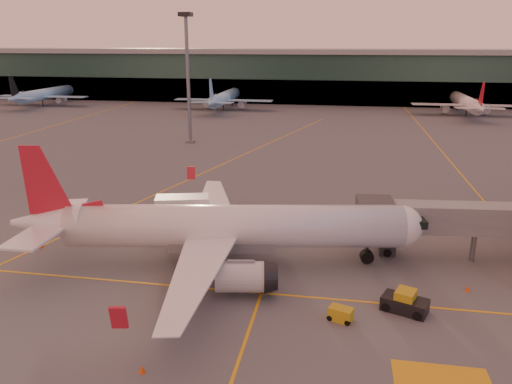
% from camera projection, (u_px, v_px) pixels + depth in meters
% --- Properties ---
extents(ground, '(600.00, 600.00, 0.00)m').
position_uv_depth(ground, '(187.00, 319.00, 38.17)').
color(ground, '#4C4F54').
rests_on(ground, ground).
extents(taxi_markings, '(100.12, 173.00, 0.01)m').
position_uv_depth(taxi_markings, '(226.00, 171.00, 81.29)').
color(taxi_markings, gold).
rests_on(taxi_markings, ground).
extents(terminal, '(400.00, 20.00, 17.60)m').
position_uv_depth(terminal, '(312.00, 76.00, 169.18)').
color(terminal, '#19382D').
rests_on(terminal, ground).
extents(mast_west_near, '(2.40, 2.40, 25.60)m').
position_uv_depth(mast_west_near, '(188.00, 69.00, 99.30)').
color(mast_west_near, slate).
rests_on(mast_west_near, ground).
extents(distant_aircraft_row, '(290.00, 34.00, 13.00)m').
position_uv_depth(distant_aircraft_row, '(238.00, 110.00, 152.79)').
color(distant_aircraft_row, '#92CCF5').
rests_on(distant_aircraft_row, ground).
extents(main_airplane, '(38.12, 34.57, 11.54)m').
position_uv_depth(main_airplane, '(221.00, 228.00, 46.23)').
color(main_airplane, white).
rests_on(main_airplane, ground).
extents(jet_bridge, '(23.54, 5.36, 5.76)m').
position_uv_depth(jet_bridge, '(490.00, 222.00, 47.26)').
color(jet_bridge, slate).
rests_on(jet_bridge, ground).
extents(catering_truck, '(6.09, 3.78, 4.39)m').
position_uv_depth(catering_truck, '(183.00, 213.00, 53.95)').
color(catering_truck, maroon).
rests_on(catering_truck, ground).
extents(gpu_cart, '(2.07, 1.62, 1.06)m').
position_uv_depth(gpu_cart, '(341.00, 314.00, 37.83)').
color(gpu_cart, '#B89A17').
rests_on(gpu_cart, ground).
extents(pushback_tug, '(3.89, 2.98, 1.78)m').
position_uv_depth(pushback_tug, '(405.00, 303.00, 39.07)').
color(pushback_tug, black).
rests_on(pushback_tug, ground).
extents(cone_nose, '(0.41, 0.41, 0.53)m').
position_uv_depth(cone_nose, '(468.00, 289.00, 42.31)').
color(cone_nose, '#E34B0B').
rests_on(cone_nose, ground).
extents(cone_tail, '(0.45, 0.45, 0.57)m').
position_uv_depth(cone_tail, '(41.00, 245.00, 51.20)').
color(cone_tail, '#E34B0B').
rests_on(cone_tail, ground).
extents(cone_wing_right, '(0.43, 0.43, 0.55)m').
position_uv_depth(cone_wing_right, '(142.00, 369.00, 31.95)').
color(cone_wing_right, '#E34B0B').
rests_on(cone_wing_right, ground).
extents(cone_wing_left, '(0.50, 0.50, 0.63)m').
position_uv_depth(cone_wing_left, '(240.00, 205.00, 63.55)').
color(cone_wing_left, '#E34B0B').
rests_on(cone_wing_left, ground).
extents(cone_fwd, '(0.46, 0.46, 0.58)m').
position_uv_depth(cone_fwd, '(396.00, 293.00, 41.57)').
color(cone_fwd, '#E34B0B').
rests_on(cone_fwd, ground).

